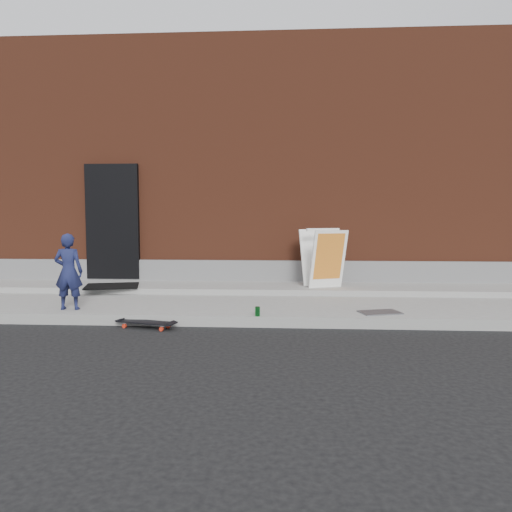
# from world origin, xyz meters

# --- Properties ---
(ground) EXTENTS (80.00, 80.00, 0.00)m
(ground) POSITION_xyz_m (0.00, 0.00, 0.00)
(ground) COLOR black
(ground) RESTS_ON ground
(sidewalk) EXTENTS (20.00, 3.00, 0.15)m
(sidewalk) POSITION_xyz_m (0.00, 1.50, 0.07)
(sidewalk) COLOR gray
(sidewalk) RESTS_ON ground
(apron) EXTENTS (20.00, 1.20, 0.10)m
(apron) POSITION_xyz_m (0.00, 2.40, 0.20)
(apron) COLOR gray
(apron) RESTS_ON sidewalk
(building) EXTENTS (20.00, 8.10, 5.00)m
(building) POSITION_xyz_m (-0.00, 6.99, 2.50)
(building) COLOR #5C2A19
(building) RESTS_ON ground
(child) EXTENTS (0.43, 0.30, 1.12)m
(child) POSITION_xyz_m (-2.35, 0.36, 0.71)
(child) COLOR #181D44
(child) RESTS_ON sidewalk
(skateboard) EXTENTS (0.85, 0.42, 0.09)m
(skateboard) POSITION_xyz_m (-1.07, -0.12, 0.08)
(skateboard) COLOR red
(skateboard) RESTS_ON ground
(pizza_sign) EXTENTS (0.85, 0.92, 1.05)m
(pizza_sign) POSITION_xyz_m (1.48, 2.26, 0.77)
(pizza_sign) COLOR white
(pizza_sign) RESTS_ON apron
(soda_can) EXTENTS (0.07, 0.07, 0.13)m
(soda_can) POSITION_xyz_m (0.43, 0.05, 0.21)
(soda_can) COLOR #167127
(soda_can) RESTS_ON sidewalk
(doormat) EXTENTS (1.07, 0.95, 0.03)m
(doormat) POSITION_xyz_m (-2.30, 2.00, 0.26)
(doormat) COLOR black
(doormat) RESTS_ON apron
(utility_plate) EXTENTS (0.63, 0.50, 0.02)m
(utility_plate) POSITION_xyz_m (2.15, 0.38, 0.16)
(utility_plate) COLOR #5C5D61
(utility_plate) RESTS_ON sidewalk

